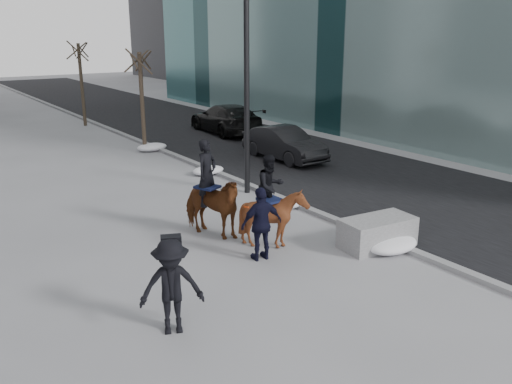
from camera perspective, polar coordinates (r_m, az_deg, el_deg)
ground at (r=12.46m, az=3.17°, el=-7.93°), size 120.00×120.00×0.00m
road at (r=24.10m, az=1.77°, el=4.24°), size 8.00×90.00×0.01m
curb at (r=22.00m, az=-6.66°, el=3.08°), size 0.25×90.00×0.12m
planter at (r=13.79m, az=12.64°, el=-4.18°), size 1.94×1.10×0.74m
car_near at (r=22.55m, az=2.98°, el=5.12°), size 1.51×4.16×1.36m
car_far at (r=28.60m, az=-3.23°, el=7.73°), size 2.50×5.36×1.52m
tree_near at (r=24.34m, az=-11.92°, el=9.72°), size 1.20×1.20×4.78m
tree_far at (r=32.10m, az=-17.91°, el=11.09°), size 1.20×1.20×5.02m
mounted_left at (r=14.00m, az=-4.85°, el=-1.00°), size 1.56×2.16×2.55m
mounted_right at (r=13.29m, az=1.78°, el=-2.00°), size 1.26×1.41×2.32m
feeder at (r=12.56m, az=0.58°, el=-3.38°), size 1.08×0.93×1.75m
camera_crew at (r=9.71m, az=-8.88°, el=-9.79°), size 1.30×1.04×1.75m
lamppost at (r=17.18m, az=-0.74°, el=16.03°), size 0.25×1.75×9.09m
snow_piles at (r=18.45m, az=-1.52°, el=0.88°), size 1.44×14.90×0.36m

